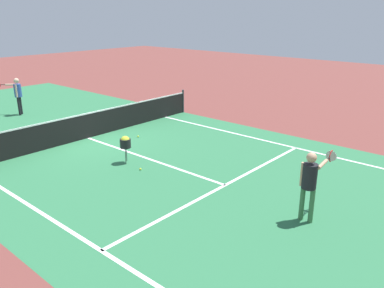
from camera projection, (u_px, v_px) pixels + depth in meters
ground_plane at (88, 138)px, 14.66m from camera, size 60.00×60.00×0.00m
court_surface_inbounds at (88, 138)px, 14.66m from camera, size 10.62×24.40×0.00m
line_sideline_left at (88, 242)px, 8.02m from camera, size 0.10×11.89×0.01m
line_sideline_right at (284, 145)px, 13.88m from camera, size 0.10×11.89×0.01m
line_service_near at (225, 185)px, 10.66m from camera, size 8.22×0.10×0.01m
line_center_service at (146, 158)px, 12.66m from camera, size 0.10×6.40×0.01m
net at (87, 125)px, 14.50m from camera, size 10.69×0.09×1.07m
player_near at (310, 179)px, 8.55m from camera, size 1.22×0.42×1.64m
player_far at (17, 92)px, 17.68m from camera, size 0.80×1.03×1.68m
ball_hopper at (125, 142)px, 12.05m from camera, size 0.34×0.34×0.87m
tennis_ball_near_net at (138, 136)px, 14.75m from camera, size 0.07×0.07×0.07m
tennis_ball_mid_court at (140, 169)px, 11.68m from camera, size 0.07×0.07×0.07m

